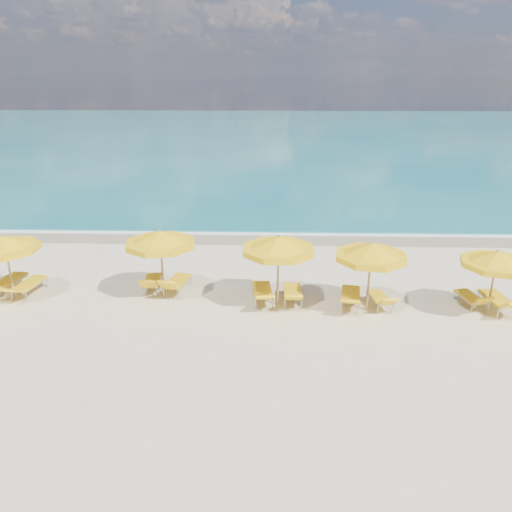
{
  "coord_description": "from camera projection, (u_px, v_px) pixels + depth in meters",
  "views": [
    {
      "loc": [
        0.54,
        -15.44,
        7.49
      ],
      "look_at": [
        0.0,
        1.5,
        1.2
      ],
      "focal_mm": 35.0,
      "sensor_mm": 36.0,
      "label": 1
    }
  ],
  "objects": [
    {
      "name": "whitecap_far",
      "position": [
        366.0,
        172.0,
        39.34
      ],
      "size": [
        18.0,
        0.3,
        0.05
      ],
      "primitive_type": "cube",
      "color": "white",
      "rests_on": "ground"
    },
    {
      "name": "lounger_5_left",
      "position": [
        470.0,
        301.0,
        16.85
      ],
      "size": [
        0.82,
        1.64,
        0.77
      ],
      "rotation": [
        0.0,
        0.0,
        0.19
      ],
      "color": "#A5A8AD",
      "rests_on": "ground"
    },
    {
      "name": "lounger_3_left",
      "position": [
        263.0,
        295.0,
        17.18
      ],
      "size": [
        0.83,
        2.03,
        0.77
      ],
      "rotation": [
        0.0,
        0.0,
        0.1
      ],
      "color": "#A5A8AD",
      "rests_on": "ground"
    },
    {
      "name": "lounger_2_left",
      "position": [
        152.0,
        285.0,
        18.08
      ],
      "size": [
        0.7,
        1.75,
        0.83
      ],
      "rotation": [
        0.0,
        0.0,
        0.07
      ],
      "color": "#A5A8AD",
      "rests_on": "ground"
    },
    {
      "name": "lounger_4_left",
      "position": [
        350.0,
        300.0,
        16.88
      ],
      "size": [
        0.94,
        2.01,
        0.77
      ],
      "rotation": [
        0.0,
        0.0,
        -0.17
      ],
      "color": "#A5A8AD",
      "rests_on": "ground"
    },
    {
      "name": "umbrella_5",
      "position": [
        497.0,
        259.0,
        15.69
      ],
      "size": [
        2.42,
        2.42,
        2.26
      ],
      "rotation": [
        0.0,
        0.0,
        0.09
      ],
      "color": "#A78653",
      "rests_on": "ground"
    },
    {
      "name": "umbrella_4",
      "position": [
        371.0,
        252.0,
        15.97
      ],
      "size": [
        2.82,
        2.82,
        2.4
      ],
      "rotation": [
        0.0,
        0.0,
        0.22
      ],
      "color": "#A78653",
      "rests_on": "ground"
    },
    {
      "name": "wet_sand_band",
      "position": [
        260.0,
        237.0,
        24.02
      ],
      "size": [
        120.0,
        2.6,
        0.01
      ],
      "primitive_type": "cube",
      "color": "tan",
      "rests_on": "ground"
    },
    {
      "name": "foam_line",
      "position": [
        260.0,
        232.0,
        24.77
      ],
      "size": [
        120.0,
        1.2,
        0.03
      ],
      "primitive_type": "cube",
      "color": "white",
      "rests_on": "ground"
    },
    {
      "name": "umbrella_1",
      "position": [
        5.0,
        244.0,
        16.83
      ],
      "size": [
        2.99,
        2.99,
        2.36
      ],
      "rotation": [
        0.0,
        0.0,
        -0.35
      ],
      "color": "#A78653",
      "rests_on": "ground"
    },
    {
      "name": "lounger_4_right",
      "position": [
        380.0,
        302.0,
        16.81
      ],
      "size": [
        0.76,
        1.63,
        0.74
      ],
      "rotation": [
        0.0,
        0.0,
        0.15
      ],
      "color": "#A5A8AD",
      "rests_on": "ground"
    },
    {
      "name": "umbrella_2",
      "position": [
        160.0,
        239.0,
        16.98
      ],
      "size": [
        2.9,
        2.9,
        2.48
      ],
      "rotation": [
        0.0,
        0.0,
        -0.21
      ],
      "color": "#A78653",
      "rests_on": "ground"
    },
    {
      "name": "lounger_5_right",
      "position": [
        497.0,
        304.0,
        16.55
      ],
      "size": [
        0.82,
        1.99,
        0.84
      ],
      "rotation": [
        0.0,
        0.0,
        0.1
      ],
      "color": "#A5A8AD",
      "rests_on": "ground"
    },
    {
      "name": "lounger_2_right",
      "position": [
        177.0,
        286.0,
        17.94
      ],
      "size": [
        0.93,
        1.93,
        0.89
      ],
      "rotation": [
        0.0,
        0.0,
        -0.17
      ],
      "color": "#A5A8AD",
      "rests_on": "ground"
    },
    {
      "name": "lounger_1_left",
      "position": [
        9.0,
        285.0,
        17.98
      ],
      "size": [
        0.91,
        2.04,
        0.84
      ],
      "rotation": [
        0.0,
        0.0,
        -0.14
      ],
      "color": "#A5A8AD",
      "rests_on": "ground"
    },
    {
      "name": "ground_plane",
      "position": [
        255.0,
        304.0,
        17.09
      ],
      "size": [
        120.0,
        120.0,
        0.0
      ],
      "primitive_type": "plane",
      "color": "beige"
    },
    {
      "name": "lounger_3_right",
      "position": [
        292.0,
        296.0,
        17.15
      ],
      "size": [
        0.63,
        1.84,
        0.77
      ],
      "rotation": [
        0.0,
        0.0,
        -0.0
      ],
      "color": "#A5A8AD",
      "rests_on": "ground"
    },
    {
      "name": "whitecap_near",
      "position": [
        173.0,
        191.0,
        33.2
      ],
      "size": [
        14.0,
        0.36,
        0.05
      ],
      "primitive_type": "cube",
      "color": "white",
      "rests_on": "ground"
    },
    {
      "name": "umbrella_3",
      "position": [
        278.0,
        245.0,
        16.31
      ],
      "size": [
        3.26,
        3.26,
        2.51
      ],
      "rotation": [
        0.0,
        0.0,
        0.4
      ],
      "color": "#A78653",
      "rests_on": "ground"
    },
    {
      "name": "lounger_1_right",
      "position": [
        29.0,
        288.0,
        17.78
      ],
      "size": [
        0.91,
        1.99,
        0.69
      ],
      "rotation": [
        0.0,
        0.0,
        -0.16
      ],
      "color": "#A5A8AD",
      "rests_on": "ground"
    },
    {
      "name": "ocean",
      "position": [
        268.0,
        135.0,
        62.07
      ],
      "size": [
        120.0,
        80.0,
        0.3
      ],
      "primitive_type": "cube",
      "color": "#13656B",
      "rests_on": "ground"
    }
  ]
}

